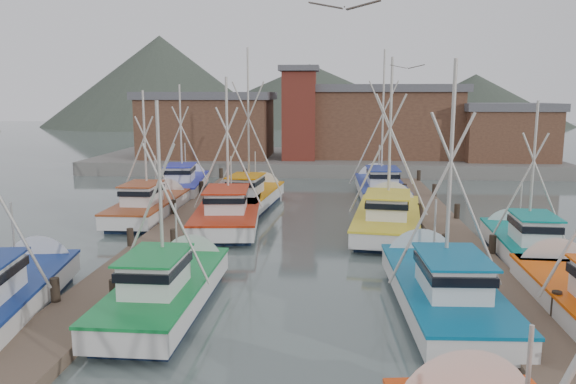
# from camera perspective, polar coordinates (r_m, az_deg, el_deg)

# --- Properties ---
(ground) EXTENTS (260.00, 260.00, 0.00)m
(ground) POSITION_cam_1_polar(r_m,az_deg,el_deg) (20.33, 1.27, -10.72)
(ground) COLOR #4C5C58
(ground) RESTS_ON ground
(dock_left) EXTENTS (2.30, 46.00, 1.50)m
(dock_left) POSITION_cam_1_polar(r_m,az_deg,el_deg) (25.38, -14.27, -6.32)
(dock_left) COLOR brown
(dock_left) RESTS_ON ground
(dock_right) EXTENTS (2.30, 46.00, 1.50)m
(dock_right) POSITION_cam_1_polar(r_m,az_deg,el_deg) (24.80, 18.32, -6.90)
(dock_right) COLOR brown
(dock_right) RESTS_ON ground
(quay) EXTENTS (44.00, 16.00, 1.20)m
(quay) POSITION_cam_1_polar(r_m,az_deg,el_deg) (56.40, 3.39, 3.16)
(quay) COLOR slate
(quay) RESTS_ON ground
(shed_left) EXTENTS (12.72, 8.48, 6.20)m
(shed_left) POSITION_cam_1_polar(r_m,az_deg,el_deg) (55.41, -8.14, 6.84)
(shed_left) COLOR brown
(shed_left) RESTS_ON quay
(shed_center) EXTENTS (14.84, 9.54, 6.90)m
(shed_center) POSITION_cam_1_polar(r_m,az_deg,el_deg) (56.28, 9.60, 7.21)
(shed_center) COLOR brown
(shed_center) RESTS_ON quay
(shed_right) EXTENTS (8.48, 6.36, 5.20)m
(shed_right) POSITION_cam_1_polar(r_m,az_deg,el_deg) (55.46, 21.30, 5.76)
(shed_right) COLOR brown
(shed_right) RESTS_ON quay
(lookout_tower) EXTENTS (3.60, 3.60, 8.50)m
(lookout_tower) POSITION_cam_1_polar(r_m,az_deg,el_deg) (52.12, 1.14, 8.09)
(lookout_tower) COLOR maroon
(lookout_tower) RESTS_ON quay
(distant_hills) EXTENTS (175.00, 140.00, 42.00)m
(distant_hills) POSITION_cam_1_polar(r_m,az_deg,el_deg) (142.45, -1.09, 6.96)
(distant_hills) COLOR #3F493D
(distant_hills) RESTS_ON ground
(boat_4) EXTENTS (3.12, 8.57, 7.67)m
(boat_4) POSITION_cam_1_polar(r_m,az_deg,el_deg) (19.79, -11.88, -9.44)
(boat_4) COLOR #101C35
(boat_4) RESTS_ON ground
(boat_5) EXTENTS (3.68, 9.53, 9.07)m
(boat_5) POSITION_cam_1_polar(r_m,az_deg,el_deg) (20.04, 15.10, -9.31)
(boat_5) COLOR #101C35
(boat_5) RESTS_ON ground
(boat_6) EXTENTS (4.07, 9.26, 8.33)m
(boat_6) POSITION_cam_1_polar(r_m,az_deg,el_deg) (20.98, -26.74, -9.18)
(boat_6) COLOR #101C35
(boat_6) RESTS_ON ground
(boat_8) EXTENTS (4.23, 10.71, 9.08)m
(boat_8) POSITION_cam_1_polar(r_m,az_deg,el_deg) (31.80, -5.92, -1.93)
(boat_8) COLOR #101C35
(boat_8) RESTS_ON ground
(boat_9) EXTENTS (4.46, 10.56, 9.96)m
(boat_9) POSITION_cam_1_polar(r_m,az_deg,el_deg) (30.57, 10.12, -2.51)
(boat_9) COLOR #101C35
(boat_9) RESTS_ON ground
(boat_10) EXTENTS (3.41, 8.93, 8.14)m
(boat_10) POSITION_cam_1_polar(r_m,az_deg,el_deg) (34.08, -13.70, -1.37)
(boat_10) COLOR #101C35
(boat_10) RESTS_ON ground
(boat_11) EXTENTS (3.07, 8.06, 7.53)m
(boat_11) POSITION_cam_1_polar(r_m,az_deg,el_deg) (26.88, 22.78, -4.86)
(boat_11) COLOR #101C35
(boat_11) RESTS_ON ground
(boat_12) EXTENTS (4.22, 9.31, 10.76)m
(boat_12) POSITION_cam_1_polar(r_m,az_deg,el_deg) (36.29, -3.68, -0.42)
(boat_12) COLOR #101C35
(boat_12) RESTS_ON ground
(boat_13) EXTENTS (4.40, 9.87, 11.06)m
(boat_13) POSITION_cam_1_polar(r_m,az_deg,el_deg) (40.34, 9.30, 0.51)
(boat_13) COLOR #101C35
(boat_13) RESTS_ON ground
(boat_14) EXTENTS (3.85, 9.46, 8.67)m
(boat_14) POSITION_cam_1_polar(r_m,az_deg,el_deg) (42.22, -10.52, 0.87)
(boat_14) COLOR #101C35
(boat_14) RESTS_ON ground
(gull_near) EXTENTS (1.55, 0.65, 0.24)m
(gull_near) POSITION_cam_1_polar(r_m,az_deg,el_deg) (12.64, 5.76, 18.24)
(gull_near) COLOR gray
(gull_near) RESTS_ON ground
(gull_far) EXTENTS (1.54, 0.66, 0.24)m
(gull_far) POSITION_cam_1_polar(r_m,az_deg,el_deg) (26.21, 12.03, 12.30)
(gull_far) COLOR gray
(gull_far) RESTS_ON ground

